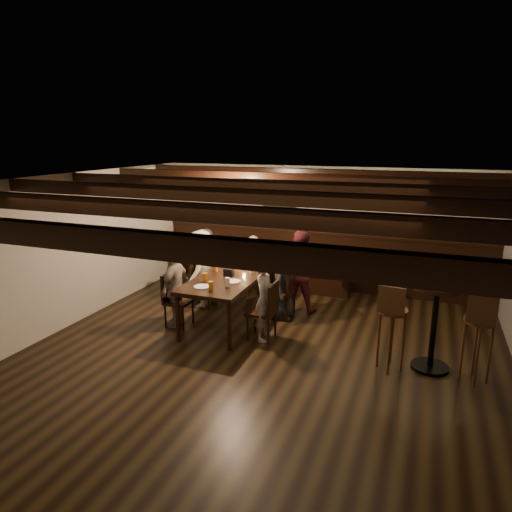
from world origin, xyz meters
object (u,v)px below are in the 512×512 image
at_px(person_right_far, 265,300).
at_px(bar_stool_right, 476,349).
at_px(high_top_table, 435,314).
at_px(bar_stool_left, 391,338).
at_px(person_bench_right, 299,271).
at_px(person_left_near, 201,269).
at_px(chair_left_near, 204,293).
at_px(chair_left_far, 178,310).
at_px(person_bench_left, 205,264).
at_px(chair_right_near, 281,301).
at_px(dining_table, 230,279).
at_px(chair_right_far, 263,322).
at_px(person_left_far, 175,287).
at_px(person_bench_centre, 253,268).
at_px(person_right_near, 283,282).

xyz_separation_m(person_right_far, bar_stool_right, (2.82, -0.24, -0.18)).
distance_m(high_top_table, bar_stool_left, 0.63).
distance_m(person_bench_right, bar_stool_right, 3.13).
bearing_deg(bar_stool_left, person_left_near, 167.10).
height_order(chair_left_near, person_left_near, person_left_near).
height_order(chair_left_far, person_bench_left, person_bench_left).
xyz_separation_m(chair_right_near, high_top_table, (2.36, -0.98, 0.48)).
bearing_deg(chair_left_near, person_bench_left, -157.97).
relative_size(chair_left_near, bar_stool_right, 0.72).
relative_size(chair_left_near, person_right_far, 0.69).
bearing_deg(dining_table, chair_right_near, 32.04).
bearing_deg(person_left_near, chair_right_far, 58.50).
xyz_separation_m(dining_table, bar_stool_left, (2.58, -0.73, -0.29)).
bearing_deg(person_bench_left, person_bench_right, -180.00).
relative_size(chair_left_far, bar_stool_left, 0.73).
bearing_deg(person_bench_left, person_left_far, 96.34).
bearing_deg(bar_stool_left, chair_left_near, 166.93).
height_order(chair_right_far, person_bench_right, person_bench_right).
height_order(person_bench_left, high_top_table, person_bench_left).
xyz_separation_m(chair_right_far, person_bench_left, (-1.63, 1.33, 0.39)).
bearing_deg(person_bench_left, chair_right_far, 140.17).
relative_size(chair_left_near, person_left_far, 0.67).
distance_m(person_bench_right, person_right_far, 1.36).
distance_m(chair_left_far, person_bench_centre, 1.70).
bearing_deg(chair_right_near, person_bench_centre, 50.16).
bearing_deg(chair_right_far, person_right_far, -90.00).
distance_m(chair_right_far, person_left_near, 1.77).
distance_m(person_right_near, bar_stool_right, 3.06).
distance_m(person_left_near, person_right_far, 1.75).
bearing_deg(person_bench_left, chair_right_near, 164.47).
bearing_deg(chair_left_far, chair_right_near, 122.05).
relative_size(chair_left_near, chair_left_far, 0.99).
bearing_deg(person_right_far, bar_stool_right, -95.40).
relative_size(dining_table, chair_left_far, 2.46).
bearing_deg(dining_table, person_bench_right, 45.00).
relative_size(chair_right_far, person_bench_left, 0.67).
relative_size(person_bench_left, person_right_far, 1.06).
relative_size(person_bench_left, bar_stool_left, 1.12).
xyz_separation_m(dining_table, chair_right_near, (0.71, 0.46, -0.45)).
height_order(chair_left_far, person_bench_right, person_bench_right).
bearing_deg(person_bench_left, person_left_near, 108.43).
relative_size(dining_table, bar_stool_right, 1.80).
bearing_deg(bar_stool_right, person_bench_centre, 158.93).
distance_m(chair_right_near, person_bench_centre, 1.00).
bearing_deg(person_left_near, chair_left_far, 2.03).
relative_size(chair_left_far, person_left_far, 0.68).
relative_size(chair_right_near, person_bench_centre, 0.74).
bearing_deg(person_left_far, person_bench_centre, 153.43).
xyz_separation_m(chair_left_near, bar_stool_left, (3.30, -1.17, 0.18)).
bearing_deg(person_bench_right, person_left_far, 39.29).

